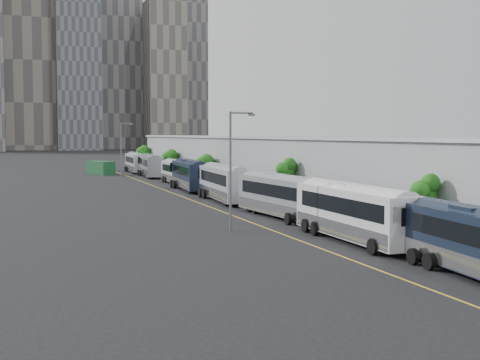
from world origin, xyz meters
name	(u,v)px	position (x,y,z in m)	size (l,w,h in m)	color
sidewalk	(310,204)	(9.00, 55.00, 0.06)	(10.00, 170.00, 0.12)	gray
lane_line	(214,209)	(-1.50, 55.00, 0.01)	(0.12, 160.00, 0.02)	gold
depot	(345,171)	(12.99, 55.00, 3.51)	(12.45, 160.40, 7.20)	gray
skyline	(51,43)	(-2.90, 324.16, 50.85)	(145.00, 64.00, 120.00)	slate
bus_2	(355,218)	(1.89, 32.20, 1.68)	(3.02, 13.59, 3.97)	white
bus_3	(281,199)	(2.18, 46.26, 1.62)	(3.71, 13.27, 3.83)	gray
bus_4	(225,186)	(1.68, 61.67, 1.70)	(3.58, 13.92, 4.03)	#A8A9B2
bus_5	(190,177)	(1.74, 77.03, 1.71)	(3.73, 13.98, 4.04)	#161E32
bus_6	(178,174)	(2.69, 88.37, 1.50)	(2.73, 12.17, 3.56)	silver
bus_7	(151,167)	(2.09, 105.62, 1.65)	(3.74, 13.53, 3.90)	slate
bus_8	(136,164)	(1.89, 119.82, 1.62)	(3.07, 13.19, 3.83)	silver
tree_1	(423,192)	(5.88, 30.03, 3.51)	(1.83, 1.83, 4.46)	black
tree_2	(286,170)	(5.85, 54.13, 3.75)	(1.91, 1.91, 4.73)	black
tree_3	(204,164)	(5.35, 83.17, 3.18)	(2.69, 2.69, 4.54)	black
tree_4	(170,157)	(5.41, 105.89, 3.38)	(2.77, 2.77, 4.77)	black
tree_5	(143,152)	(5.40, 131.79, 3.65)	(2.80, 2.80, 5.07)	black
street_lamp_near	(233,163)	(-4.49, 39.73, 5.26)	(2.04, 0.22, 9.13)	#59595E
street_lamp_far	(122,148)	(-4.21, 96.96, 5.28)	(2.04, 0.22, 9.18)	#59595E
shipping_container	(101,168)	(-5.40, 115.47, 1.23)	(2.47, 6.47, 2.45)	#164825
suv	(104,167)	(-3.13, 128.23, 0.81)	(2.70, 5.86, 1.63)	black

